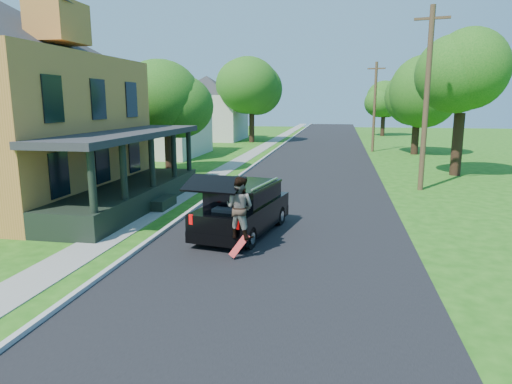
% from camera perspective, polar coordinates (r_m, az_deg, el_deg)
% --- Properties ---
extents(ground, '(140.00, 140.00, 0.00)m').
position_cam_1_polar(ground, '(12.19, 1.86, -9.47)').
color(ground, '#1E5310').
rests_on(ground, ground).
extents(street, '(8.00, 120.00, 0.02)m').
position_cam_1_polar(street, '(31.62, 7.32, 3.30)').
color(street, black).
rests_on(street, ground).
extents(curb, '(0.15, 120.00, 0.12)m').
position_cam_1_polar(curb, '(32.10, 0.07, 3.50)').
color(curb, '#A1A19C').
rests_on(curb, ground).
extents(sidewalk, '(1.30, 120.00, 0.03)m').
position_cam_1_polar(sidewalk, '(32.41, -2.63, 3.57)').
color(sidewalk, gray).
rests_on(sidewalk, ground).
extents(front_walk, '(6.50, 1.20, 0.03)m').
position_cam_1_polar(front_walk, '(21.03, -21.95, -1.43)').
color(front_walk, gray).
rests_on(front_walk, ground).
extents(neighbor_house_mid, '(12.78, 12.78, 8.30)m').
position_cam_1_polar(neighbor_house_mid, '(38.41, -13.06, 10.76)').
color(neighbor_house_mid, beige).
rests_on(neighbor_house_mid, ground).
extents(neighbor_house_far, '(12.78, 12.78, 8.30)m').
position_cam_1_polar(neighbor_house_far, '(53.49, -6.14, 11.03)').
color(neighbor_house_far, beige).
rests_on(neighbor_house_far, ground).
extents(black_suv, '(2.59, 5.01, 2.22)m').
position_cam_1_polar(black_suv, '(15.02, -1.68, -2.09)').
color(black_suv, black).
rests_on(black_suv, ground).
extents(skateboarder, '(1.00, 0.87, 1.73)m').
position_cam_1_polar(skateboarder, '(12.67, -2.07, -1.95)').
color(skateboarder, black).
rests_on(skateboarder, ground).
extents(skateboard, '(0.58, 0.32, 0.68)m').
position_cam_1_polar(skateboard, '(12.70, -2.09, -6.80)').
color(skateboard, '#9F0F0D').
rests_on(skateboard, ground).
extents(tree_left_mid, '(5.83, 5.99, 7.40)m').
position_cam_1_polar(tree_left_mid, '(28.47, -11.09, 11.97)').
color(tree_left_mid, black).
rests_on(tree_left_mid, ground).
extents(tree_left_far, '(7.13, 6.95, 9.33)m').
position_cam_1_polar(tree_left_far, '(49.63, -0.59, 13.02)').
color(tree_left_far, black).
rests_on(tree_left_far, ground).
extents(tree_right_near, '(5.84, 5.90, 8.57)m').
position_cam_1_polar(tree_right_near, '(29.48, 24.38, 13.10)').
color(tree_right_near, black).
rests_on(tree_right_near, ground).
extents(tree_right_mid, '(5.97, 6.02, 8.42)m').
position_cam_1_polar(tree_right_mid, '(40.24, 19.61, 12.35)').
color(tree_right_mid, black).
rests_on(tree_right_mid, ground).
extents(tree_right_far, '(4.99, 4.77, 7.19)m').
position_cam_1_polar(tree_right_far, '(60.93, 15.69, 11.18)').
color(tree_right_far, black).
rests_on(tree_right_far, ground).
extents(utility_pole_near, '(1.61, 0.44, 8.71)m').
position_cam_1_polar(utility_pole_near, '(23.73, 20.55, 10.98)').
color(utility_pole_near, '#462D20').
rests_on(utility_pole_near, ground).
extents(utility_pole_far, '(1.49, 0.44, 7.65)m').
position_cam_1_polar(utility_pole_far, '(41.39, 14.61, 10.38)').
color(utility_pole_far, '#462D20').
rests_on(utility_pole_far, ground).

